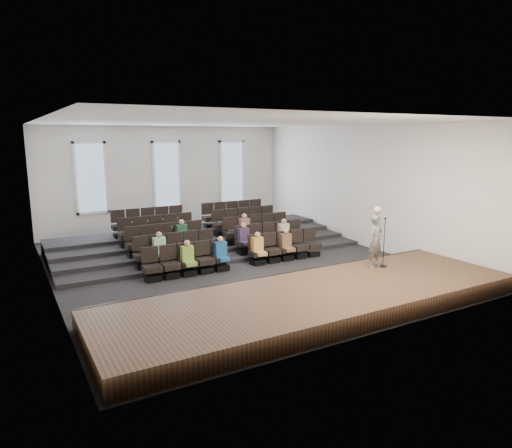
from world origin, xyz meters
The scene contains 14 objects.
ground centered at (0.00, 0.00, 0.00)m, with size 14.00×14.00×0.00m, color black.
ceiling centered at (0.00, 0.00, 5.01)m, with size 12.00×14.00×0.02m, color white.
wall_back centered at (0.00, 7.02, 2.50)m, with size 12.00×0.04×5.00m, color white.
wall_front centered at (0.00, -7.02, 2.50)m, with size 12.00×0.04×5.00m, color white.
wall_left centered at (-6.02, 0.00, 2.50)m, with size 0.04×14.00×5.00m, color white.
wall_right centered at (6.02, 0.00, 2.50)m, with size 0.04×14.00×5.00m, color white.
stage centered at (0.00, -5.10, 0.25)m, with size 11.80×3.60×0.50m, color #503D22.
stage_lip centered at (0.00, -3.33, 0.25)m, with size 11.80×0.06×0.52m, color black.
risers centered at (0.00, 3.17, 0.20)m, with size 11.80×4.80×0.60m.
seating_rows centered at (0.00, 1.54, 0.68)m, with size 6.80×4.70×1.67m.
windows centered at (0.00, 6.95, 2.70)m, with size 8.44×0.10×3.24m.
audience centered at (0.08, 0.22, 0.80)m, with size 5.45×2.64×1.10m.
speaker centered at (2.90, -4.16, 1.33)m, with size 0.60×0.40×1.65m, color #5C5A57.
mic_stand centered at (3.16, -4.25, 0.97)m, with size 0.26×0.26×1.56m.
Camera 1 is at (-7.12, -14.28, 4.52)m, focal length 32.00 mm.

